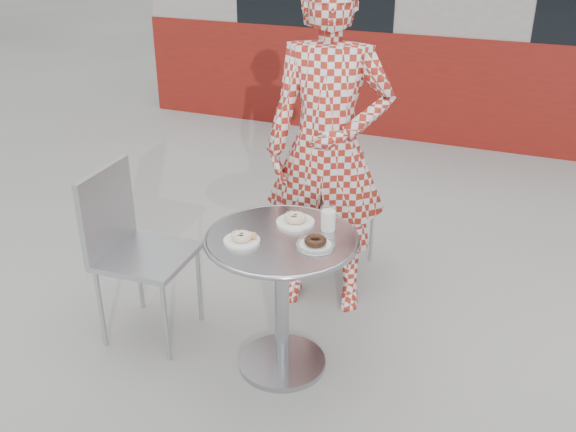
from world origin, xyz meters
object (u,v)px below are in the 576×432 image
at_px(bistro_table, 282,270).
at_px(seated_person, 328,149).
at_px(plate_checker, 315,244).
at_px(chair_far, 336,231).
at_px(chair_left, 148,287).
at_px(plate_far, 295,220).
at_px(milk_cup, 328,219).
at_px(plate_near, 242,238).

xyz_separation_m(bistro_table, seated_person, (-0.02, 0.66, 0.37)).
bearing_deg(plate_checker, chair_far, 103.20).
distance_m(chair_left, plate_far, 0.89).
bearing_deg(seated_person, plate_far, -97.23).
relative_size(chair_left, plate_far, 5.06).
distance_m(plate_checker, milk_cup, 0.18).
xyz_separation_m(chair_far, milk_cup, (0.24, -0.84, 0.50)).
bearing_deg(plate_far, plate_checker, -46.88).
bearing_deg(chair_left, plate_checker, -94.48).
relative_size(bistro_table, plate_far, 4.00).
distance_m(seated_person, plate_far, 0.53).
bearing_deg(plate_checker, seated_person, 105.45).
relative_size(seated_person, milk_cup, 15.89).
distance_m(plate_far, plate_near, 0.30).
height_order(plate_near, milk_cup, milk_cup).
xyz_separation_m(chair_left, plate_near, (0.60, -0.10, 0.45)).
bearing_deg(seated_person, chair_left, -147.35).
distance_m(bistro_table, chair_left, 0.79).
relative_size(chair_left, milk_cup, 7.91).
bearing_deg(chair_left, plate_near, -102.61).
distance_m(bistro_table, plate_far, 0.24).
distance_m(plate_far, milk_cup, 0.17).
bearing_deg(seated_person, milk_cup, -79.80).
bearing_deg(chair_far, chair_left, 56.62).
bearing_deg(milk_cup, chair_far, 105.59).
bearing_deg(plate_checker, plate_near, -165.32).
relative_size(plate_near, milk_cup, 1.41).
xyz_separation_m(plate_far, plate_near, (-0.15, -0.26, -0.00)).
xyz_separation_m(chair_far, seated_person, (0.05, -0.33, 0.64)).
bearing_deg(plate_far, plate_near, -119.58).
bearing_deg(plate_far, chair_far, 94.95).
height_order(chair_far, chair_left, chair_left).
bearing_deg(chair_left, milk_cup, -83.87).
height_order(plate_near, plate_checker, plate_checker).
bearing_deg(chair_left, chair_far, -37.71).
height_order(bistro_table, milk_cup, milk_cup).
bearing_deg(plate_checker, bistro_table, 171.67).
xyz_separation_m(plate_near, plate_checker, (0.31, 0.08, -0.00)).
relative_size(chair_left, plate_near, 5.60).
height_order(chair_far, milk_cup, chair_far).
bearing_deg(plate_checker, milk_cup, 90.81).
xyz_separation_m(bistro_table, plate_checker, (0.17, -0.02, 0.19)).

